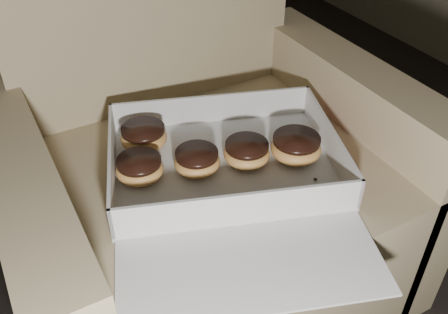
% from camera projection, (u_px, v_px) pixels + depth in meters
% --- Properties ---
extents(armchair, '(0.81, 0.68, 0.84)m').
position_uv_depth(armchair, '(203.00, 187.00, 1.10)').
color(armchair, '#968260').
rests_on(armchair, floor).
extents(bakery_box, '(0.56, 0.61, 0.07)m').
position_uv_depth(bakery_box, '(230.00, 177.00, 0.93)').
color(bakery_box, silver).
rests_on(bakery_box, armchair).
extents(donut_a, '(0.09, 0.09, 0.05)m').
position_uv_depth(donut_a, '(144.00, 136.00, 1.00)').
color(donut_a, '#E0964E').
rests_on(donut_a, bakery_box).
extents(donut_b, '(0.10, 0.10, 0.05)m').
position_uv_depth(donut_b, '(296.00, 147.00, 0.97)').
color(donut_b, '#E0964E').
rests_on(donut_b, bakery_box).
extents(donut_c, '(0.09, 0.09, 0.04)m').
position_uv_depth(donut_c, '(140.00, 168.00, 0.92)').
color(donut_c, '#E0964E').
rests_on(donut_c, bakery_box).
extents(donut_d, '(0.09, 0.09, 0.05)m').
position_uv_depth(donut_d, '(247.00, 152.00, 0.96)').
color(donut_d, '#E0964E').
rests_on(donut_d, bakery_box).
extents(donut_e, '(0.09, 0.09, 0.04)m').
position_uv_depth(donut_e, '(197.00, 161.00, 0.94)').
color(donut_e, '#E0964E').
rests_on(donut_e, bakery_box).
extents(crumb_a, '(0.01, 0.01, 0.00)m').
position_uv_depth(crumb_a, '(140.00, 183.00, 0.92)').
color(crumb_a, black).
rests_on(crumb_a, bakery_box).
extents(crumb_b, '(0.01, 0.01, 0.00)m').
position_uv_depth(crumb_b, '(315.00, 179.00, 0.93)').
color(crumb_b, black).
rests_on(crumb_b, bakery_box).
extents(crumb_c, '(0.01, 0.01, 0.00)m').
position_uv_depth(crumb_c, '(131.00, 228.00, 0.83)').
color(crumb_c, black).
rests_on(crumb_c, bakery_box).
extents(crumb_d, '(0.01, 0.01, 0.00)m').
position_uv_depth(crumb_d, '(122.00, 211.00, 0.87)').
color(crumb_d, black).
rests_on(crumb_d, bakery_box).
extents(crumb_e, '(0.01, 0.01, 0.00)m').
position_uv_depth(crumb_e, '(137.00, 220.00, 0.85)').
color(crumb_e, black).
rests_on(crumb_e, bakery_box).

